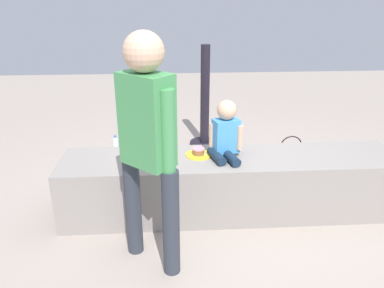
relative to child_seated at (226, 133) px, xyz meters
The scene contains 11 objects.
ground_plane 0.73m from the child_seated, 18.16° to the right, with size 12.00×12.00×0.00m, color #A29489.
concrete_ledge 0.47m from the child_seated, 18.16° to the right, with size 2.85×0.59×0.52m, color gray.
child_seated is the anchor object (origin of this frame).
adult_standing 0.91m from the child_seated, 132.84° to the right, with size 0.38×0.37×1.61m.
cake_plate 0.29m from the child_seated, behind, with size 0.22×0.22×0.07m.
gift_bag 0.88m from the child_seated, 77.84° to the left, with size 0.23×0.09×0.37m.
railing_post 1.55m from the child_seated, 90.79° to the left, with size 0.36×0.36×1.24m.
water_bottle_near_gift 1.86m from the child_seated, 129.24° to the left, with size 0.07×0.07×0.22m.
party_cup_red 1.12m from the child_seated, 32.17° to the left, with size 0.07×0.07×0.11m, color red.
cake_box_white 1.44m from the child_seated, 158.81° to the left, with size 0.32×0.26×0.10m, color white.
handbag_black_leather 1.33m from the child_seated, 43.94° to the left, with size 0.33×0.11×0.37m.
Camera 1 is at (-0.52, -2.88, 1.82)m, focal length 35.52 mm.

